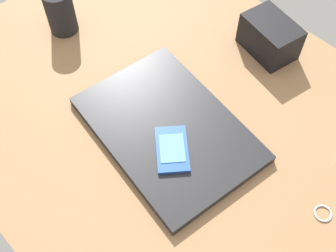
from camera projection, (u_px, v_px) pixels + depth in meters
desk_surface at (192, 132)px, 87.05cm from camera, size 120.00×80.00×3.00cm
laptop_closed at (168, 129)px, 84.55cm from camera, size 38.64×29.01×1.91cm
cell_phone_on_laptop at (172, 149)px, 80.34cm from camera, size 11.61×11.05×0.95cm
pen_cup at (60, 12)px, 97.07cm from camera, size 6.63×6.63×10.72cm
key_ring at (323, 213)px, 75.52cm from camera, size 3.32×3.32×0.36cm
desk_organizer at (270, 37)px, 94.44cm from camera, size 14.01×10.62×8.11cm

